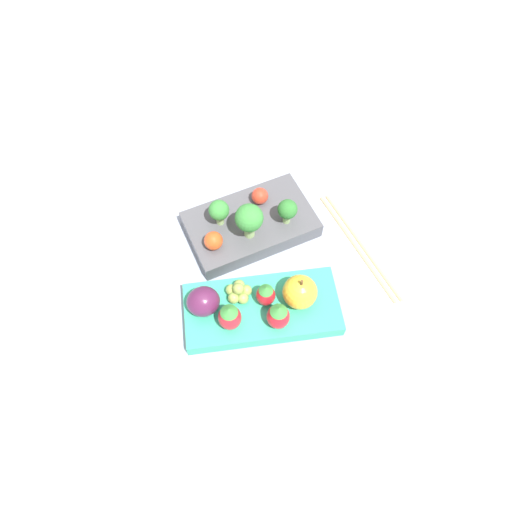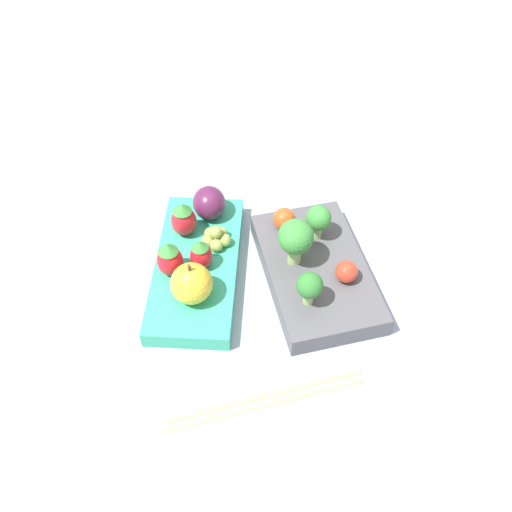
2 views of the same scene
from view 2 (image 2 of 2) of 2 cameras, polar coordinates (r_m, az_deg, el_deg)
name	(u,v)px [view 2 (image 2 of 2)]	position (r m, az deg, el deg)	size (l,w,h in m)	color
ground_plane	(253,278)	(0.69, -0.34, -2.20)	(4.00, 4.00, 0.00)	#939EB2
bento_box_savoury	(316,272)	(0.68, 6.00, -1.62)	(0.21, 0.14, 0.03)	#4C4C51
bento_box_fruit	(197,267)	(0.69, -5.92, -1.10)	(0.22, 0.13, 0.02)	#33A87F
broccoli_floret_0	(319,219)	(0.68, 6.27, 3.70)	(0.03, 0.03, 0.05)	#93B770
broccoli_floret_1	(310,286)	(0.61, 5.38, -3.03)	(0.03, 0.03, 0.04)	#93B770
broccoli_floret_2	(296,237)	(0.64, 3.98, 1.87)	(0.04, 0.04, 0.06)	#93B770
cherry_tomato_0	(346,272)	(0.65, 9.04, -1.55)	(0.03, 0.03, 0.03)	red
cherry_tomato_1	(284,219)	(0.70, 2.84, 3.73)	(0.03, 0.03, 0.03)	#DB4C1E
apple	(192,283)	(0.63, -6.46, -2.75)	(0.05, 0.05, 0.06)	gold
strawberry_0	(170,258)	(0.66, -8.62, -0.18)	(0.03, 0.03, 0.05)	red
strawberry_1	(201,255)	(0.66, -5.53, 0.14)	(0.03, 0.03, 0.04)	red
strawberry_2	(184,219)	(0.70, -7.26, 3.66)	(0.03, 0.03, 0.05)	red
plum	(209,203)	(0.72, -4.72, 5.32)	(0.04, 0.04, 0.04)	#511E42
grape_cluster	(216,238)	(0.69, -4.02, 1.84)	(0.04, 0.04, 0.03)	#8EA84C
chopsticks_pair	(262,400)	(0.60, 0.63, -14.17)	(0.05, 0.21, 0.01)	tan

